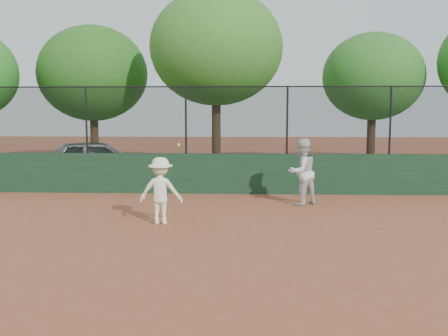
{
  "coord_description": "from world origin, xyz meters",
  "views": [
    {
      "loc": [
        1.28,
        -8.8,
        2.45
      ],
      "look_at": [
        0.8,
        2.2,
        1.2
      ],
      "focal_mm": 40.0,
      "sensor_mm": 36.0,
      "label": 1
    }
  ],
  "objects_px": {
    "tree_1": "(93,74)",
    "tree_3": "(373,77)",
    "player_second": "(302,172)",
    "tree_2": "(216,48)",
    "parked_car": "(98,161)",
    "player_main": "(161,191)"
  },
  "relations": [
    {
      "from": "parked_car",
      "to": "tree_2",
      "type": "bearing_deg",
      "value": -76.74
    },
    {
      "from": "parked_car",
      "to": "player_main",
      "type": "relative_size",
      "value": 2.44
    },
    {
      "from": "parked_car",
      "to": "tree_1",
      "type": "height_order",
      "value": "tree_1"
    },
    {
      "from": "player_main",
      "to": "tree_3",
      "type": "bearing_deg",
      "value": 56.7
    },
    {
      "from": "tree_3",
      "to": "tree_2",
      "type": "bearing_deg",
      "value": -162.93
    },
    {
      "from": "parked_car",
      "to": "tree_1",
      "type": "bearing_deg",
      "value": -1.06
    },
    {
      "from": "parked_car",
      "to": "tree_3",
      "type": "bearing_deg",
      "value": -85.71
    },
    {
      "from": "player_second",
      "to": "tree_3",
      "type": "distance_m",
      "value": 9.92
    },
    {
      "from": "parked_car",
      "to": "player_second",
      "type": "relative_size",
      "value": 2.51
    },
    {
      "from": "player_main",
      "to": "tree_3",
      "type": "xyz_separation_m",
      "value": [
        7.22,
        11.0,
        3.18
      ]
    },
    {
      "from": "parked_car",
      "to": "tree_2",
      "type": "xyz_separation_m",
      "value": [
        4.01,
        2.53,
        4.15
      ]
    },
    {
      "from": "tree_1",
      "to": "player_second",
      "type": "bearing_deg",
      "value": -47.2
    },
    {
      "from": "tree_2",
      "to": "tree_3",
      "type": "height_order",
      "value": "tree_2"
    },
    {
      "from": "tree_1",
      "to": "tree_3",
      "type": "height_order",
      "value": "tree_1"
    },
    {
      "from": "parked_car",
      "to": "player_main",
      "type": "bearing_deg",
      "value": -171.72
    },
    {
      "from": "tree_2",
      "to": "tree_3",
      "type": "bearing_deg",
      "value": 17.07
    },
    {
      "from": "tree_1",
      "to": "tree_3",
      "type": "xyz_separation_m",
      "value": [
        12.11,
        -0.26,
        -0.19
      ]
    },
    {
      "from": "player_second",
      "to": "player_main",
      "type": "height_order",
      "value": "player_main"
    },
    {
      "from": "tree_1",
      "to": "tree_2",
      "type": "height_order",
      "value": "tree_2"
    },
    {
      "from": "parked_car",
      "to": "player_main",
      "type": "distance_m",
      "value": 7.26
    },
    {
      "from": "player_second",
      "to": "tree_3",
      "type": "xyz_separation_m",
      "value": [
        3.9,
        8.6,
        3.04
      ]
    },
    {
      "from": "player_second",
      "to": "tree_3",
      "type": "height_order",
      "value": "tree_3"
    }
  ]
}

